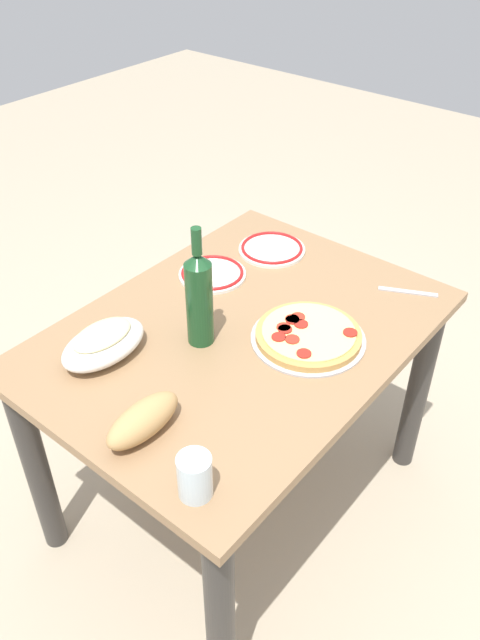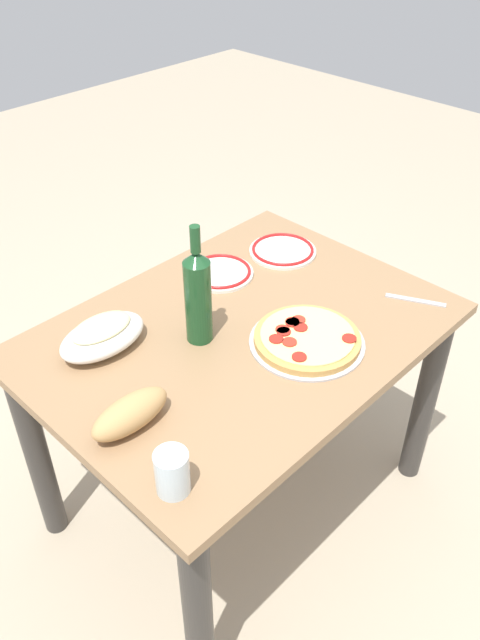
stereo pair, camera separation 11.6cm
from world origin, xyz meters
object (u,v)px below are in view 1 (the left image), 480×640
wine_bottle (199,297)px  side_plate_near (212,273)px  side_plate_far (272,249)px  dining_table (240,366)px  pepperoni_pizza (308,335)px  baked_pasta_dish (103,342)px  bread_loaf (143,420)px  water_glass (195,476)px

wine_bottle → side_plate_near: size_ratio=1.65×
side_plate_far → dining_table: bearing=25.2°
side_plate_near → pepperoni_pizza: bearing=80.1°
baked_pasta_dish → wine_bottle: (-0.20, 0.15, 0.10)m
pepperoni_pizza → side_plate_far: bearing=-130.9°
pepperoni_pizza → wine_bottle: wine_bottle is taller
baked_pasta_dish → bread_loaf: size_ratio=1.19×
pepperoni_pizza → bread_loaf: bread_loaf is taller
baked_pasta_dish → side_plate_far: size_ratio=1.13×
dining_table → water_glass: bearing=29.9°
dining_table → pepperoni_pizza: (-0.08, 0.17, 0.15)m
pepperoni_pizza → side_plate_near: size_ratio=1.50×
wine_bottle → bread_loaf: (0.32, 0.12, -0.10)m
side_plate_near → baked_pasta_dish: bearing=3.7°
wine_bottle → side_plate_far: 0.51m
baked_pasta_dish → side_plate_far: baked_pasta_dish is taller
side_plate_near → dining_table: bearing=57.2°
side_plate_near → side_plate_far: (-0.23, 0.05, -0.00)m
bread_loaf → baked_pasta_dish: bearing=-114.1°
wine_bottle → side_plate_near: bearing=-144.2°
side_plate_near → bread_loaf: bread_loaf is taller
side_plate_near → water_glass: bearing=38.9°
dining_table → baked_pasta_dish: baked_pasta_dish is taller
dining_table → water_glass: (0.47, 0.27, 0.19)m
baked_pasta_dish → water_glass: (0.17, 0.47, 0.01)m
wine_bottle → side_plate_near: 0.33m
wine_bottle → bread_loaf: 0.36m
baked_pasta_dish → water_glass: bearing=70.1°
wine_bottle → side_plate_near: wine_bottle is taller
wine_bottle → water_glass: wine_bottle is taller
pepperoni_pizza → side_plate_far: (-0.30, -0.34, -0.01)m
side_plate_near → bread_loaf: bearing=27.8°
dining_table → baked_pasta_dish: (0.30, -0.20, 0.18)m
pepperoni_pizza → wine_bottle: 0.31m
water_glass → bread_loaf: bearing=-103.8°
wine_bottle → water_glass: (0.37, 0.32, -0.09)m
side_plate_far → bread_loaf: bearing=17.3°
dining_table → bread_loaf: size_ratio=5.52×
baked_pasta_dish → wine_bottle: bearing=143.2°
water_glass → side_plate_far: 0.96m
side_plate_near → bread_loaf: size_ratio=1.01×
dining_table → water_glass: size_ratio=10.95×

